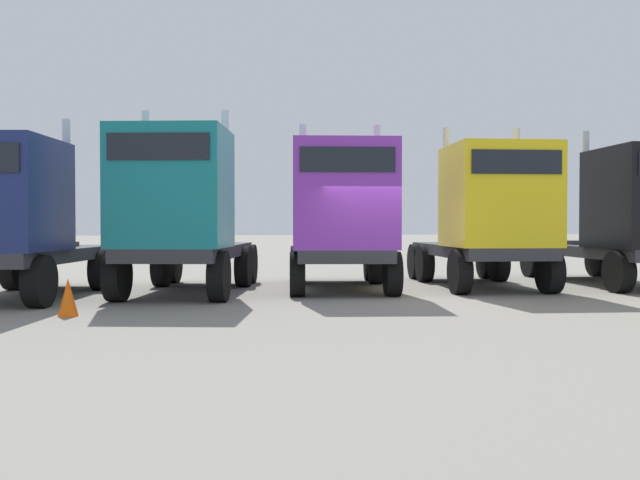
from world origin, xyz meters
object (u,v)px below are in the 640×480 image
(semi_truck_navy, at_px, (11,218))
(semi_truck_purple, at_px, (342,215))
(semi_truck_teal, at_px, (180,212))
(traffic_cone_near, at_px, (68,297))
(semi_truck_yellow, at_px, (490,216))
(semi_truck_black, at_px, (634,216))

(semi_truck_navy, bearing_deg, semi_truck_purple, 105.98)
(semi_truck_teal, distance_m, traffic_cone_near, 3.98)
(semi_truck_navy, bearing_deg, semi_truck_yellow, 103.77)
(semi_truck_navy, bearing_deg, semi_truck_teal, 105.81)
(semi_truck_purple, xyz_separation_m, semi_truck_black, (7.73, -0.52, -0.01))
(semi_truck_navy, relative_size, semi_truck_purple, 1.08)
(traffic_cone_near, bearing_deg, semi_truck_yellow, 18.04)
(semi_truck_navy, height_order, semi_truck_teal, semi_truck_teal)
(semi_truck_black, relative_size, traffic_cone_near, 9.50)
(semi_truck_purple, bearing_deg, traffic_cone_near, -50.78)
(semi_truck_yellow, bearing_deg, semi_truck_navy, -81.18)
(semi_truck_navy, xyz_separation_m, semi_truck_yellow, (11.30, 0.32, 0.09))
(semi_truck_black, bearing_deg, semi_truck_yellow, -89.07)
(semi_truck_navy, height_order, semi_truck_yellow, semi_truck_yellow)
(semi_truck_navy, relative_size, semi_truck_black, 0.98)
(semi_truck_navy, xyz_separation_m, semi_truck_black, (15.20, -0.02, 0.07))
(semi_truck_yellow, distance_m, traffic_cone_near, 10.32)
(semi_truck_yellow, bearing_deg, semi_truck_black, 92.19)
(semi_truck_teal, bearing_deg, traffic_cone_near, -19.09)
(traffic_cone_near, bearing_deg, semi_truck_teal, 57.25)
(semi_truck_teal, xyz_separation_m, semi_truck_purple, (3.90, 0.27, -0.06))
(semi_truck_teal, xyz_separation_m, semi_truck_black, (11.63, -0.25, -0.07))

